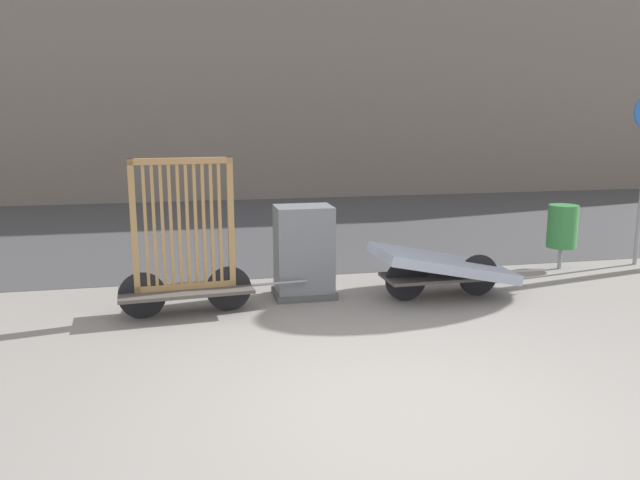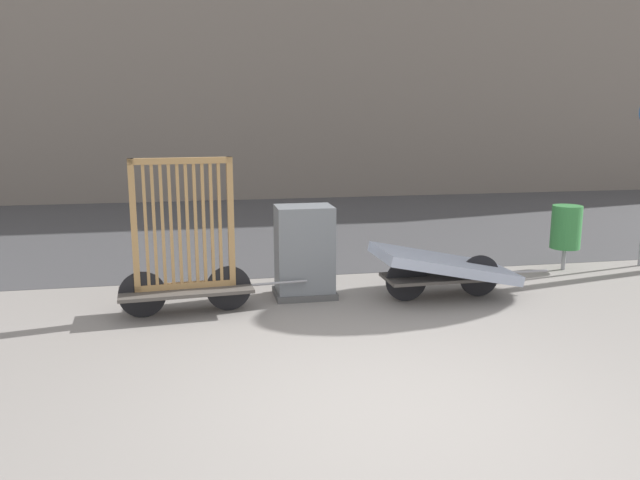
# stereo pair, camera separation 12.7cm
# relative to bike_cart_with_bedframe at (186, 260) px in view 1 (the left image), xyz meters

# --- Properties ---
(ground_plane) EXTENTS (60.00, 60.00, 0.00)m
(ground_plane) POSITION_rel_bike_cart_with_bedframe_xyz_m (1.59, -2.84, -0.66)
(ground_plane) COLOR gray
(road_strip) EXTENTS (56.00, 8.60, 0.01)m
(road_strip) POSITION_rel_bike_cart_with_bedframe_xyz_m (1.59, 5.73, -0.65)
(road_strip) COLOR #424244
(road_strip) RESTS_ON ground_plane
(bike_cart_with_bedframe) EXTENTS (2.25, 0.72, 1.83)m
(bike_cart_with_bedframe) POSITION_rel_bike_cart_with_bedframe_xyz_m (0.00, 0.00, 0.00)
(bike_cart_with_bedframe) COLOR #4C4742
(bike_cart_with_bedframe) RESTS_ON ground_plane
(bike_cart_with_mattress) EXTENTS (2.34, 0.99, 0.69)m
(bike_cart_with_mattress) POSITION_rel_bike_cart_with_bedframe_xyz_m (3.20, -0.00, -0.23)
(bike_cart_with_mattress) COLOR #4C4742
(bike_cart_with_mattress) RESTS_ON ground_plane
(utility_cabinet) EXTENTS (0.78, 0.60, 1.18)m
(utility_cabinet) POSITION_rel_bike_cart_with_bedframe_xyz_m (1.48, 0.45, -0.11)
(utility_cabinet) COLOR #4C4C4C
(utility_cabinet) RESTS_ON ground_plane
(trash_bin) EXTENTS (0.44, 0.44, 0.98)m
(trash_bin) POSITION_rel_bike_cart_with_bedframe_xyz_m (5.57, 1.09, -0.00)
(trash_bin) COLOR gray
(trash_bin) RESTS_ON ground_plane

